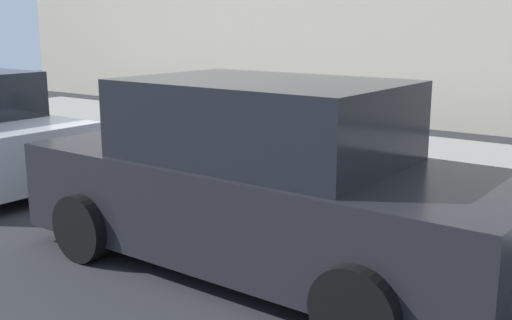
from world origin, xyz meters
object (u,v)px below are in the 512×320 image
object	(u,v)px
parked_car_charcoal_0	(263,182)
fire_hydrant	(195,137)
suitcase_silver_1	(359,164)
suitcase_teal_0	(399,165)
suitcase_black_3	(291,153)
suitcase_olive_4	(257,148)
suitcase_maroon_5	(230,149)
bollard_post	(152,134)
suitcase_navy_2	(328,163)

from	to	relation	value
parked_car_charcoal_0	fire_hydrant	bearing A→B (deg)	-39.20
suitcase_silver_1	fire_hydrant	xyz separation A→B (m)	(2.72, -0.04, 0.03)
suitcase_teal_0	suitcase_black_3	xyz separation A→B (m)	(1.46, 0.10, -0.01)
suitcase_teal_0	suitcase_olive_4	distance (m)	2.01
suitcase_silver_1	suitcase_maroon_5	world-z (taller)	suitcase_silver_1
suitcase_black_3	bollard_post	bearing A→B (deg)	1.78
suitcase_silver_1	suitcase_navy_2	size ratio (longest dim) A/B	1.28
fire_hydrant	suitcase_maroon_5	bearing A→B (deg)	179.78
suitcase_teal_0	suitcase_olive_4	xyz separation A→B (m)	(2.00, 0.10, -0.01)
suitcase_black_3	suitcase_maroon_5	bearing A→B (deg)	-3.70
suitcase_silver_1	parked_car_charcoal_0	bearing A→B (deg)	95.87
suitcase_silver_1	suitcase_black_3	bearing A→B (deg)	1.73
suitcase_teal_0	parked_car_charcoal_0	world-z (taller)	parked_car_charcoal_0
fire_hydrant	bollard_post	size ratio (longest dim) A/B	0.96
bollard_post	parked_car_charcoal_0	world-z (taller)	parked_car_charcoal_0
suitcase_teal_0	suitcase_silver_1	size ratio (longest dim) A/B	1.06
suitcase_maroon_5	fire_hydrant	world-z (taller)	fire_hydrant
suitcase_navy_2	suitcase_maroon_5	size ratio (longest dim) A/B	1.25
suitcase_teal_0	parked_car_charcoal_0	size ratio (longest dim) A/B	0.23
suitcase_silver_1	bollard_post	bearing A→B (deg)	1.77
suitcase_maroon_5	parked_car_charcoal_0	xyz separation A→B (m)	(-2.30, 2.41, 0.36)
suitcase_teal_0	fire_hydrant	bearing A→B (deg)	0.53
suitcase_navy_2	suitcase_black_3	distance (m)	0.51
suitcase_olive_4	suitcase_teal_0	bearing A→B (deg)	-177.09
suitcase_teal_0	suitcase_olive_4	size ratio (longest dim) A/B	1.32
fire_hydrant	bollard_post	xyz separation A→B (m)	(0.74, 0.15, -0.00)
suitcase_olive_4	fire_hydrant	bearing A→B (deg)	-3.43
suitcase_teal_0	suitcase_navy_2	distance (m)	0.98
suitcase_teal_0	suitcase_maroon_5	distance (m)	2.54
suitcase_navy_2	parked_car_charcoal_0	distance (m)	2.59
suitcase_silver_1	parked_car_charcoal_0	world-z (taller)	parked_car_charcoal_0
suitcase_navy_2	parked_car_charcoal_0	world-z (taller)	parked_car_charcoal_0
suitcase_silver_1	suitcase_olive_4	xyz separation A→B (m)	(1.52, 0.03, 0.02)
suitcase_teal_0	fire_hydrant	distance (m)	3.21
fire_hydrant	bollard_post	world-z (taller)	bollard_post
suitcase_navy_2	suitcase_olive_4	size ratio (longest dim) A/B	0.97
suitcase_teal_0	suitcase_navy_2	world-z (taller)	suitcase_teal_0
suitcase_silver_1	suitcase_black_3	world-z (taller)	suitcase_black_3
suitcase_navy_2	parked_car_charcoal_0	xyz separation A→B (m)	(-0.73, 2.46, 0.37)
fire_hydrant	parked_car_charcoal_0	world-z (taller)	parked_car_charcoal_0
suitcase_navy_2	suitcase_silver_1	bearing A→B (deg)	170.29
fire_hydrant	bollard_post	distance (m)	0.76
fire_hydrant	bollard_post	bearing A→B (deg)	11.40
suitcase_navy_2	suitcase_maroon_5	distance (m)	1.57
suitcase_black_3	suitcase_maroon_5	size ratio (longest dim) A/B	1.65
suitcase_teal_0	bollard_post	size ratio (longest dim) A/B	1.39
suitcase_navy_2	fire_hydrant	world-z (taller)	suitcase_navy_2
parked_car_charcoal_0	suitcase_olive_4	bearing A→B (deg)	-53.08
suitcase_black_3	suitcase_olive_4	distance (m)	0.55
suitcase_olive_4	bollard_post	bearing A→B (deg)	2.29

